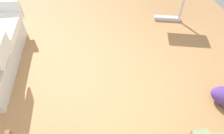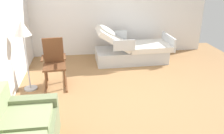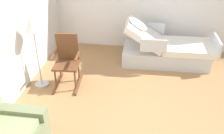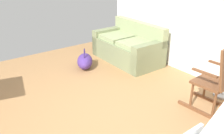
{
  "view_description": "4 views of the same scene",
  "coord_description": "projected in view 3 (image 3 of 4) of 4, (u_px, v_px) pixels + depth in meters",
  "views": [
    {
      "loc": [
        0.06,
        2.24,
        2.42
      ],
      "look_at": [
        -0.13,
        0.79,
        0.84
      ],
      "focal_mm": 29.4,
      "sensor_mm": 36.0,
      "label": 1
    },
    {
      "loc": [
        -4.11,
        1.17,
        2.33
      ],
      "look_at": [
        0.07,
        0.57,
        0.6
      ],
      "focal_mm": 37.24,
      "sensor_mm": 36.0,
      "label": 2
    },
    {
      "loc": [
        -3.6,
        0.24,
        2.89
      ],
      "look_at": [
        0.22,
        0.78,
        0.71
      ],
      "focal_mm": 41.33,
      "sensor_mm": 36.0,
      "label": 3
    },
    {
      "loc": [
        2.34,
        -1.4,
        2.13
      ],
      "look_at": [
        -0.19,
        0.48,
        0.74
      ],
      "focal_mm": 39.3,
      "sensor_mm": 36.0,
      "label": 4
    }
  ],
  "objects": [
    {
      "name": "rocking_chair",
      "position": [
        67.0,
        61.0,
        5.06
      ],
      "size": [
        0.79,
        0.53,
        1.05
      ],
      "color": "brown",
      "rests_on": "ground"
    },
    {
      "name": "ground_plane",
      "position": [
        154.0,
        112.0,
        4.5
      ],
      "size": [
        6.6,
        6.6,
        0.0
      ],
      "primitive_type": "plane",
      "color": "#9E7247"
    },
    {
      "name": "hospital_bed",
      "position": [
        166.0,
        50.0,
        5.94
      ],
      "size": [
        1.06,
        2.08,
        1.1
      ],
      "color": "silver",
      "rests_on": "ground"
    },
    {
      "name": "floor_lamp",
      "position": [
        33.0,
        28.0,
        4.64
      ],
      "size": [
        0.34,
        0.34,
        1.48
      ],
      "color": "#B2B5BA",
      "rests_on": "ground"
    }
  ]
}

